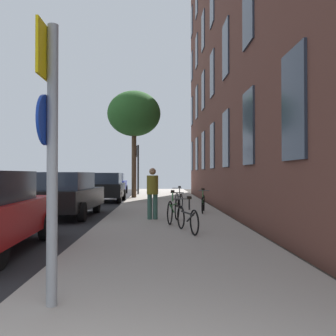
{
  "coord_description": "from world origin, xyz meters",
  "views": [
    {
      "loc": [
        0.77,
        -1.52,
        1.57
      ],
      "look_at": [
        1.07,
        9.26,
        1.75
      ],
      "focal_mm": 39.29,
      "sensor_mm": 36.0,
      "label": 1
    }
  ],
  "objects": [
    {
      "name": "ground_plane",
      "position": [
        -2.4,
        15.0,
        0.0
      ],
      "size": [
        41.8,
        41.8,
        0.0
      ],
      "primitive_type": "plane",
      "color": "#332D28"
    },
    {
      "name": "road_asphalt",
      "position": [
        -4.5,
        15.0,
        0.01
      ],
      "size": [
        7.0,
        38.0,
        0.01
      ],
      "primitive_type": "cube",
      "color": "#232326",
      "rests_on": "ground"
    },
    {
      "name": "sidewalk",
      "position": [
        1.1,
        15.0,
        0.06
      ],
      "size": [
        4.2,
        38.0,
        0.12
      ],
      "primitive_type": "cube",
      "color": "#9E9389",
      "rests_on": "ground"
    },
    {
      "name": "sign_post",
      "position": [
        -0.43,
        2.58,
        1.96
      ],
      "size": [
        0.16,
        0.6,
        3.12
      ],
      "color": "gray",
      "rests_on": "sidewalk"
    },
    {
      "name": "traffic_light",
      "position": [
        -0.74,
        24.71,
        2.53
      ],
      "size": [
        0.43,
        0.24,
        3.51
      ],
      "color": "black",
      "rests_on": "sidewalk"
    },
    {
      "name": "tree_near",
      "position": [
        -0.71,
        21.17,
        5.26
      ],
      "size": [
        3.28,
        3.28,
        6.57
      ],
      "color": "brown",
      "rests_on": "sidewalk"
    },
    {
      "name": "bicycle_0",
      "position": [
        1.51,
        7.65,
        0.47
      ],
      "size": [
        0.55,
        1.66,
        0.9
      ],
      "color": "black",
      "rests_on": "sidewalk"
    },
    {
      "name": "bicycle_1",
      "position": [
        1.24,
        9.51,
        0.5
      ],
      "size": [
        0.57,
        1.73,
        0.97
      ],
      "color": "black",
      "rests_on": "sidewalk"
    },
    {
      "name": "bicycle_2",
      "position": [
        2.48,
        12.35,
        0.47
      ],
      "size": [
        0.46,
        1.58,
        0.91
      ],
      "color": "black",
      "rests_on": "sidewalk"
    },
    {
      "name": "bicycle_3",
      "position": [
        1.67,
        14.13,
        0.48
      ],
      "size": [
        0.42,
        1.59,
        0.93
      ],
      "color": "black",
      "rests_on": "sidewalk"
    },
    {
      "name": "pedestrian_0",
      "position": [
        0.6,
        10.27,
        1.06
      ],
      "size": [
        0.41,
        0.41,
        1.64
      ],
      "color": "#33594C",
      "rests_on": "sidewalk"
    },
    {
      "name": "car_1",
      "position": [
        -2.56,
        11.89,
        0.84
      ],
      "size": [
        2.08,
        4.53,
        1.62
      ],
      "color": "black",
      "rests_on": "road_asphalt"
    },
    {
      "name": "car_2",
      "position": [
        -2.06,
        19.26,
        0.84
      ],
      "size": [
        1.82,
        4.01,
        1.62
      ],
      "color": "black",
      "rests_on": "road_asphalt"
    },
    {
      "name": "car_3",
      "position": [
        -2.64,
        26.74,
        0.84
      ],
      "size": [
        2.01,
        4.31,
        1.62
      ],
      "color": "navy",
      "rests_on": "road_asphalt"
    }
  ]
}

